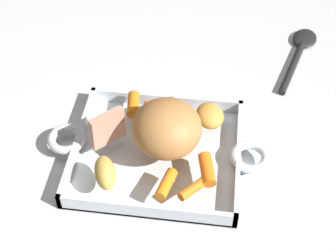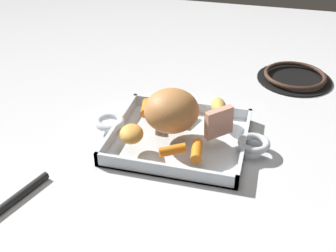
{
  "view_description": "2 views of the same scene",
  "coord_description": "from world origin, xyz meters",
  "px_view_note": "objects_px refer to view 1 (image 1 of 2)",
  "views": [
    {
      "loc": [
        -0.09,
        0.54,
        0.68
      ],
      "look_at": [
        -0.02,
        -0.01,
        0.07
      ],
      "focal_mm": 53.78,
      "sensor_mm": 36.0,
      "label": 1
    },
    {
      "loc": [
        0.17,
        -0.73,
        0.53
      ],
      "look_at": [
        -0.02,
        -0.02,
        0.05
      ],
      "focal_mm": 45.46,
      "sensor_mm": 36.0,
      "label": 2
    }
  ],
  "objects_px": {
    "baby_carrot_southeast": "(166,184)",
    "baby_carrot_southwest": "(194,188)",
    "baby_carrot_northeast": "(133,104)",
    "roasting_dish": "(157,153)",
    "potato_whole": "(105,173)",
    "roast_slice_thin": "(107,128)",
    "serving_spoon": "(300,50)",
    "baby_carrot_center_left": "(207,169)",
    "pork_roast": "(167,126)",
    "potato_near_roast": "(210,116)",
    "baby_carrot_short": "(159,104)"
  },
  "relations": [
    {
      "from": "baby_carrot_southeast",
      "to": "baby_carrot_southwest",
      "type": "distance_m",
      "value": 0.04
    },
    {
      "from": "baby_carrot_northeast",
      "to": "baby_carrot_southwest",
      "type": "bearing_deg",
      "value": 126.9
    },
    {
      "from": "roasting_dish",
      "to": "potato_whole",
      "type": "relative_size",
      "value": 6.07
    },
    {
      "from": "roast_slice_thin",
      "to": "serving_spoon",
      "type": "height_order",
      "value": "roast_slice_thin"
    },
    {
      "from": "baby_carrot_northeast",
      "to": "baby_carrot_center_left",
      "type": "relative_size",
      "value": 0.94
    },
    {
      "from": "baby_carrot_northeast",
      "to": "serving_spoon",
      "type": "relative_size",
      "value": 0.24
    },
    {
      "from": "roasting_dish",
      "to": "baby_carrot_southeast",
      "type": "relative_size",
      "value": 7.01
    },
    {
      "from": "potato_whole",
      "to": "baby_carrot_center_left",
      "type": "bearing_deg",
      "value": -168.57
    },
    {
      "from": "pork_roast",
      "to": "potato_whole",
      "type": "xyz_separation_m",
      "value": [
        0.09,
        0.09,
        -0.03
      ]
    },
    {
      "from": "baby_carrot_center_left",
      "to": "potato_near_roast",
      "type": "xyz_separation_m",
      "value": [
        0.0,
        -0.11,
        0.01
      ]
    },
    {
      "from": "baby_carrot_northeast",
      "to": "baby_carrot_short",
      "type": "height_order",
      "value": "same"
    },
    {
      "from": "pork_roast",
      "to": "potato_near_roast",
      "type": "bearing_deg",
      "value": -138.3
    },
    {
      "from": "baby_carrot_northeast",
      "to": "baby_carrot_center_left",
      "type": "distance_m",
      "value": 0.19
    },
    {
      "from": "baby_carrot_center_left",
      "to": "pork_roast",
      "type": "bearing_deg",
      "value": -37.23
    },
    {
      "from": "roast_slice_thin",
      "to": "baby_carrot_southwest",
      "type": "xyz_separation_m",
      "value": [
        -0.15,
        0.09,
        -0.02
      ]
    },
    {
      "from": "baby_carrot_southeast",
      "to": "baby_carrot_northeast",
      "type": "bearing_deg",
      "value": -63.84
    },
    {
      "from": "roast_slice_thin",
      "to": "baby_carrot_northeast",
      "type": "xyz_separation_m",
      "value": [
        -0.03,
        -0.08,
        -0.02
      ]
    },
    {
      "from": "roast_slice_thin",
      "to": "baby_carrot_southeast",
      "type": "height_order",
      "value": "roast_slice_thin"
    },
    {
      "from": "roasting_dish",
      "to": "roast_slice_thin",
      "type": "relative_size",
      "value": 6.2
    },
    {
      "from": "roasting_dish",
      "to": "baby_carrot_short",
      "type": "bearing_deg",
      "value": -84.97
    },
    {
      "from": "roasting_dish",
      "to": "serving_spoon",
      "type": "relative_size",
      "value": 1.74
    },
    {
      "from": "baby_carrot_southeast",
      "to": "baby_carrot_center_left",
      "type": "bearing_deg",
      "value": -150.01
    },
    {
      "from": "baby_carrot_northeast",
      "to": "baby_carrot_short",
      "type": "distance_m",
      "value": 0.05
    },
    {
      "from": "potato_near_roast",
      "to": "baby_carrot_center_left",
      "type": "bearing_deg",
      "value": 92.12
    },
    {
      "from": "roast_slice_thin",
      "to": "baby_carrot_southeast",
      "type": "bearing_deg",
      "value": 142.24
    },
    {
      "from": "baby_carrot_center_left",
      "to": "potato_whole",
      "type": "relative_size",
      "value": 0.89
    },
    {
      "from": "baby_carrot_southeast",
      "to": "baby_carrot_southwest",
      "type": "bearing_deg",
      "value": 178.87
    },
    {
      "from": "baby_carrot_center_left",
      "to": "serving_spoon",
      "type": "distance_m",
      "value": 0.41
    },
    {
      "from": "roast_slice_thin",
      "to": "baby_carrot_center_left",
      "type": "height_order",
      "value": "roast_slice_thin"
    },
    {
      "from": "roasting_dish",
      "to": "pork_roast",
      "type": "height_order",
      "value": "pork_roast"
    },
    {
      "from": "baby_carrot_short",
      "to": "baby_carrot_center_left",
      "type": "height_order",
      "value": "baby_carrot_center_left"
    },
    {
      "from": "serving_spoon",
      "to": "baby_carrot_short",
      "type": "bearing_deg",
      "value": 147.79
    },
    {
      "from": "pork_roast",
      "to": "baby_carrot_short",
      "type": "bearing_deg",
      "value": -73.56
    },
    {
      "from": "pork_roast",
      "to": "roasting_dish",
      "type": "bearing_deg",
      "value": 14.3
    },
    {
      "from": "potato_whole",
      "to": "potato_near_roast",
      "type": "xyz_separation_m",
      "value": [
        -0.15,
        -0.14,
        -0.0
      ]
    },
    {
      "from": "baby_carrot_center_left",
      "to": "potato_whole",
      "type": "bearing_deg",
      "value": 11.43
    },
    {
      "from": "serving_spoon",
      "to": "baby_carrot_northeast",
      "type": "bearing_deg",
      "value": 144.29
    },
    {
      "from": "baby_carrot_northeast",
      "to": "roast_slice_thin",
      "type": "bearing_deg",
      "value": 70.21
    },
    {
      "from": "serving_spoon",
      "to": "potato_near_roast",
      "type": "bearing_deg",
      "value": 162.41
    },
    {
      "from": "pork_roast",
      "to": "baby_carrot_center_left",
      "type": "relative_size",
      "value": 2.06
    },
    {
      "from": "roast_slice_thin",
      "to": "potato_whole",
      "type": "height_order",
      "value": "roast_slice_thin"
    },
    {
      "from": "roasting_dish",
      "to": "baby_carrot_short",
      "type": "xyz_separation_m",
      "value": [
        0.01,
        -0.09,
        0.03
      ]
    },
    {
      "from": "potato_near_roast",
      "to": "baby_carrot_southwest",
      "type": "bearing_deg",
      "value": 84.85
    },
    {
      "from": "baby_carrot_southwest",
      "to": "potato_whole",
      "type": "bearing_deg",
      "value": -1.66
    },
    {
      "from": "baby_carrot_short",
      "to": "roast_slice_thin",
      "type": "bearing_deg",
      "value": 49.61
    },
    {
      "from": "potato_near_roast",
      "to": "serving_spoon",
      "type": "xyz_separation_m",
      "value": [
        -0.17,
        -0.25,
        -0.04
      ]
    },
    {
      "from": "baby_carrot_short",
      "to": "potato_whole",
      "type": "bearing_deg",
      "value": 69.73
    },
    {
      "from": "baby_carrot_center_left",
      "to": "baby_carrot_short",
      "type": "bearing_deg",
      "value": -55.16
    },
    {
      "from": "baby_carrot_southeast",
      "to": "potato_whole",
      "type": "height_order",
      "value": "potato_whole"
    },
    {
      "from": "roasting_dish",
      "to": "baby_carrot_southeast",
      "type": "distance_m",
      "value": 0.09
    }
  ]
}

